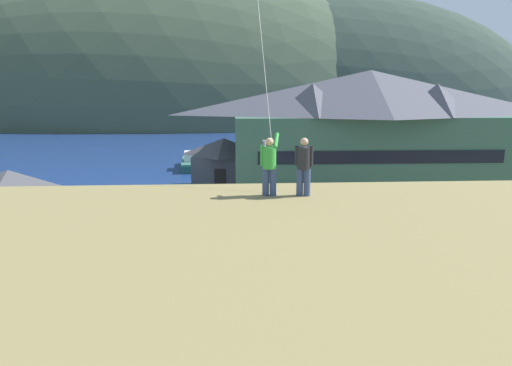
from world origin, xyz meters
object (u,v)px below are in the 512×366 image
object	(u,v)px
wharf_dock	(221,166)
person_companion	(304,165)
parked_car_mid_row_near	(69,286)
parked_car_front_row_end	(411,235)
parked_car_lone_by_shed	(510,222)
storage_shed_waterside	(224,162)
harbor_lodge	(369,129)
storage_shed_near_lot	(12,211)
person_kite_flyer	(269,164)
parked_car_front_row_red	(222,238)
parking_light_pole	(264,177)
moored_boat_wharfside	(192,163)
parked_car_back_row_left	(379,273)

from	to	relation	value
wharf_dock	person_companion	distance (m)	41.94
parked_car_mid_row_near	parked_car_front_row_end	size ratio (longest dim) A/B	1.01
parked_car_lone_by_shed	storage_shed_waterside	bearing A→B (deg)	139.31
harbor_lodge	storage_shed_near_lot	xyz separation A→B (m)	(-25.57, -15.12, -3.31)
storage_shed_waterside	person_kite_flyer	bearing A→B (deg)	-86.75
wharf_dock	parked_car_lone_by_shed	bearing A→B (deg)	-54.05
parked_car_lone_by_shed	parked_car_front_row_red	xyz separation A→B (m)	(-18.84, -2.12, 0.00)
parked_car_mid_row_near	parked_car_front_row_red	size ratio (longest dim) A/B	1.00
storage_shed_near_lot	parked_car_lone_by_shed	xyz separation A→B (m)	(31.04, 1.24, -1.58)
parked_car_lone_by_shed	parked_car_front_row_end	distance (m)	7.84
harbor_lodge	wharf_dock	world-z (taller)	harbor_lodge
parked_car_mid_row_near	parked_car_front_row_end	bearing A→B (deg)	18.74
harbor_lodge	parking_light_pole	distance (m)	15.35
wharf_dock	parking_light_pole	xyz separation A→B (m)	(3.40, -23.79, 3.32)
parked_car_front_row_end	person_companion	bearing A→B (deg)	-124.90
parked_car_lone_by_shed	moored_boat_wharfside	bearing A→B (deg)	130.03
harbor_lodge	parked_car_front_row_end	bearing A→B (deg)	-97.29
parked_car_mid_row_near	person_kite_flyer	bearing A→B (deg)	-35.92
harbor_lodge	parking_light_pole	bearing A→B (deg)	-133.73
parked_car_mid_row_near	parked_car_front_row_end	xyz separation A→B (m)	(18.05, 6.12, 0.00)
parked_car_front_row_red	wharf_dock	bearing A→B (deg)	91.03
wharf_dock	person_companion	xyz separation A→B (m)	(3.24, -41.20, 7.17)
parked_car_lone_by_shed	parking_light_pole	xyz separation A→B (m)	(-15.97, 2.91, 2.61)
wharf_dock	parking_light_pole	bearing A→B (deg)	-81.87
storage_shed_waterside	person_companion	bearing A→B (deg)	-84.87
moored_boat_wharfside	parked_car_front_row_red	xyz separation A→B (m)	(4.09, -29.43, 0.34)
wharf_dock	parked_car_mid_row_near	world-z (taller)	parked_car_mid_row_near
parked_car_front_row_red	storage_shed_near_lot	bearing A→B (deg)	175.88
parked_car_front_row_red	person_kite_flyer	size ratio (longest dim) A/B	2.35
parked_car_front_row_end	parking_light_pole	xyz separation A→B (m)	(-8.44, 5.09, 2.61)
parked_car_lone_by_shed	parking_light_pole	size ratio (longest dim) A/B	0.71
wharf_dock	moored_boat_wharfside	world-z (taller)	moored_boat_wharfside
parked_car_front_row_red	person_kite_flyer	bearing A→B (deg)	-82.09
parked_car_mid_row_near	person_companion	xyz separation A→B (m)	(9.46, -6.20, 6.46)
person_companion	wharf_dock	bearing A→B (deg)	94.50
parked_car_lone_by_shed	parked_car_back_row_left	size ratio (longest dim) A/B	1.04
storage_shed_near_lot	parked_car_front_row_end	world-z (taller)	storage_shed_near_lot
harbor_lodge	wharf_dock	xyz separation A→B (m)	(-13.89, 12.82, -5.61)
parked_car_front_row_end	person_kite_flyer	bearing A→B (deg)	-128.14
wharf_dock	parking_light_pole	distance (m)	24.26
harbor_lodge	parked_car_front_row_red	world-z (taller)	harbor_lodge
person_kite_flyer	storage_shed_near_lot	bearing A→B (deg)	136.55
wharf_dock	parked_car_back_row_left	world-z (taller)	parked_car_back_row_left
parked_car_back_row_left	parked_car_front_row_end	bearing A→B (deg)	55.99
parked_car_mid_row_near	parked_car_front_row_end	distance (m)	19.06
storage_shed_waterside	person_kite_flyer	xyz separation A→B (m)	(1.74, -30.65, 4.98)
harbor_lodge	person_kite_flyer	bearing A→B (deg)	-112.40
wharf_dock	moored_boat_wharfside	distance (m)	3.64
parked_car_mid_row_near	parked_car_front_row_red	xyz separation A→B (m)	(6.73, 6.18, 0.00)
parked_car_back_row_left	person_kite_flyer	world-z (taller)	person_kite_flyer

